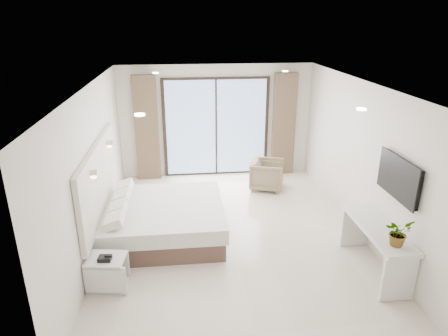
{
  "coord_description": "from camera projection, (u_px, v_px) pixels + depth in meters",
  "views": [
    {
      "loc": [
        -0.84,
        -6.28,
        3.71
      ],
      "look_at": [
        -0.1,
        0.4,
        1.16
      ],
      "focal_mm": 32.0,
      "sensor_mm": 36.0,
      "label": 1
    }
  ],
  "objects": [
    {
      "name": "ground",
      "position": [
        232.0,
        235.0,
        7.23
      ],
      "size": [
        6.2,
        6.2,
        0.0
      ],
      "primitive_type": "plane",
      "color": "beige",
      "rests_on": "ground"
    },
    {
      "name": "room_shell",
      "position": [
        217.0,
        140.0,
        7.34
      ],
      "size": [
        4.62,
        6.22,
        2.72
      ],
      "color": "silver",
      "rests_on": "ground"
    },
    {
      "name": "bed",
      "position": [
        162.0,
        220.0,
        7.13
      ],
      "size": [
        2.13,
        2.03,
        0.73
      ],
      "color": "brown",
      "rests_on": "ground"
    },
    {
      "name": "nightstand",
      "position": [
        108.0,
        272.0,
        5.77
      ],
      "size": [
        0.59,
        0.51,
        0.49
      ],
      "rotation": [
        0.0,
        0.0,
        -0.14
      ],
      "color": "silver",
      "rests_on": "ground"
    },
    {
      "name": "phone",
      "position": [
        105.0,
        258.0,
        5.62
      ],
      "size": [
        0.19,
        0.16,
        0.06
      ],
      "primitive_type": "cube",
      "rotation": [
        0.0,
        0.0,
        -0.1
      ],
      "color": "black",
      "rests_on": "nightstand"
    },
    {
      "name": "console_desk",
      "position": [
        376.0,
        238.0,
        6.05
      ],
      "size": [
        0.5,
        1.6,
        0.77
      ],
      "color": "silver",
      "rests_on": "ground"
    },
    {
      "name": "plant",
      "position": [
        398.0,
        235.0,
        5.44
      ],
      "size": [
        0.48,
        0.5,
        0.3
      ],
      "primitive_type": "imported",
      "rotation": [
        0.0,
        0.0,
        0.42
      ],
      "color": "#33662D",
      "rests_on": "console_desk"
    },
    {
      "name": "armchair",
      "position": [
        267.0,
        173.0,
        9.1
      ],
      "size": [
        0.85,
        0.88,
        0.73
      ],
      "primitive_type": "imported",
      "rotation": [
        0.0,
        0.0,
        1.26
      ],
      "color": "#8D7F5C",
      "rests_on": "ground"
    }
  ]
}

